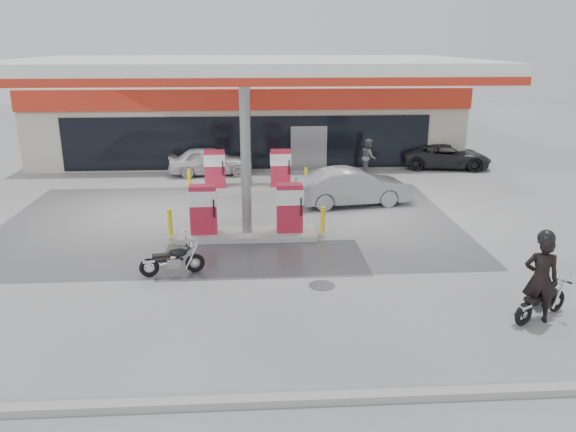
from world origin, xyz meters
name	(u,v)px	position (x,y,z in m)	size (l,w,h in m)	color
ground	(247,259)	(0.00, 0.00, 0.00)	(90.00, 90.00, 0.00)	gray
wet_patch	(264,259)	(0.50, 0.00, 0.00)	(6.00, 3.00, 0.00)	#4C4C4F
drain_cover	(322,285)	(2.00, -2.00, 0.00)	(0.70, 0.70, 0.01)	#38383A
kerb	(244,402)	(0.00, -7.00, 0.07)	(28.00, 0.25, 0.15)	gray
store_building	(248,120)	(0.01, 15.94, 2.01)	(22.00, 8.22, 4.00)	#BAB19C
canopy	(245,68)	(0.00, 5.00, 5.27)	(16.00, 10.02, 5.51)	silver
pump_island_near	(247,216)	(0.00, 2.00, 0.71)	(5.14, 1.30, 1.78)	#9E9E99
pump_island_far	(248,175)	(0.00, 8.00, 0.71)	(5.14, 1.30, 1.78)	#9E9E99
main_motorcycle	(542,302)	(6.87, -4.11, 0.41)	(1.65, 1.04, 0.94)	black
biker_main	(541,279)	(6.71, -4.21, 1.03)	(0.75, 0.49, 2.07)	black
parked_motorcycle	(173,261)	(-2.01, -0.99, 0.41)	(1.78, 0.69, 0.92)	black
sedan_white	(210,161)	(-1.82, 11.20, 0.68)	(1.61, 4.00, 1.36)	silver
attendant	(368,157)	(5.78, 10.80, 0.87)	(0.84, 0.66, 1.73)	#5C5D62
hatchback_silver	(353,187)	(4.11, 5.60, 0.72)	(1.53, 4.40, 1.45)	gray
parked_car_left	(163,150)	(-4.50, 14.00, 0.69)	(1.93, 4.75, 1.38)	#B5B7BD
parked_car_right	(446,156)	(10.00, 12.00, 0.62)	(2.05, 4.45, 1.24)	black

